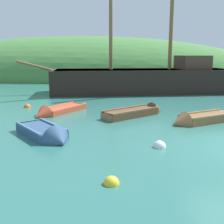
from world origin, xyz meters
TOP-DOWN VIEW (x-y plane):
  - shore_hill at (-8.66, 29.32)m, footprint 52.54×18.40m
  - sailing_ship at (-1.54, 13.72)m, footprint 17.46×5.81m
  - rowboat_outer_right at (-2.74, 4.97)m, footprint 3.52×3.08m
  - rowboat_outer_left at (-6.48, 1.02)m, footprint 2.74×3.01m
  - rowboat_near_dock at (-0.09, 3.43)m, footprint 3.41×2.41m
  - rowboat_portside at (-7.04, 5.31)m, footprint 2.62×3.39m
  - buoy_white at (-2.42, 0.03)m, footprint 0.44×0.44m
  - buoy_yellow at (-4.00, -2.68)m, footprint 0.39×0.39m
  - buoy_orange at (-9.15, 7.06)m, footprint 0.41×0.41m

SIDE VIEW (x-z plane):
  - shore_hill at x=-8.66m, z-range -5.49..5.49m
  - buoy_white at x=-2.42m, z-range -0.22..0.22m
  - buoy_yellow at x=-4.00m, z-range -0.20..0.20m
  - buoy_orange at x=-9.15m, z-range -0.20..0.20m
  - rowboat_portside at x=-7.04m, z-range -0.40..0.56m
  - rowboat_outer_left at x=-6.48m, z-range -0.42..0.62m
  - rowboat_near_dock at x=-0.09m, z-range -0.36..0.59m
  - rowboat_outer_right at x=-2.74m, z-range -0.33..0.57m
  - sailing_ship at x=-1.54m, z-range -5.97..7.41m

